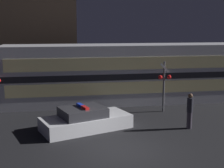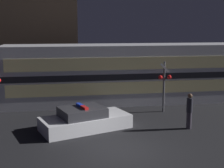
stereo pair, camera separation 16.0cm
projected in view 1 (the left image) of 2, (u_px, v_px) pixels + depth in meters
ground_plane at (119, 150)px, 13.09m from camera, size 120.00×120.00×0.00m
train at (131, 73)px, 21.30m from camera, size 17.04×3.16×3.92m
police_car at (85, 120)px, 15.63m from camera, size 4.80×3.28×1.27m
pedestrian at (190, 111)px, 15.67m from camera, size 0.31×0.31×1.82m
crossing_signal_near at (164, 82)px, 18.64m from camera, size 0.80×0.32×3.06m
building_left at (36, 33)px, 27.71m from camera, size 6.96×5.72×9.08m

